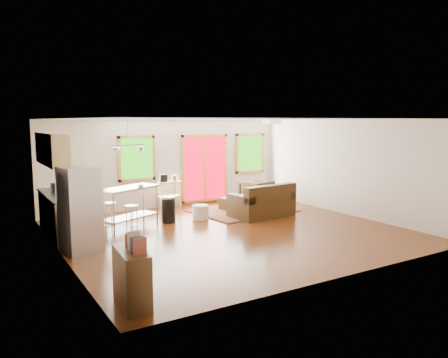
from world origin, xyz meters
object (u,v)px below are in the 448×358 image
armchair (256,191)px  ottoman (231,204)px  loveseat (263,204)px  island (129,200)px  coffee_table (254,198)px  refrigerator (80,209)px  rug (243,210)px  kitchen_cart (168,185)px

armchair → ottoman: size_ratio=1.57×
loveseat → island: (-3.46, 0.69, 0.32)m
coffee_table → refrigerator: size_ratio=0.61×
island → loveseat: bearing=-11.3°
loveseat → rug: bearing=87.2°
coffee_table → armchair: (0.38, 0.43, 0.10)m
rug → loveseat: loveseat is taller
armchair → refrigerator: 6.18m
armchair → refrigerator: refrigerator is taller
rug → ottoman: size_ratio=5.09×
coffee_table → kitchen_cart: 2.54m
loveseat → ottoman: size_ratio=3.31×
ottoman → refrigerator: (-4.68, -1.91, 0.66)m
refrigerator → armchair: bearing=9.6°
ottoman → kitchen_cart: size_ratio=0.52×
rug → armchair: armchair is taller
ottoman → refrigerator: refrigerator is taller
rug → coffee_table: bearing=18.7°
refrigerator → island: (1.46, 1.40, -0.16)m
coffee_table → refrigerator: refrigerator is taller
rug → ottoman: ottoman is taller
armchair → coffee_table: bearing=35.4°
kitchen_cart → rug: bearing=-39.2°
coffee_table → ottoman: bearing=168.6°
coffee_table → armchair: size_ratio=1.22×
loveseat → ottoman: bearing=95.9°
rug → ottoman: bearing=123.0°
coffee_table → kitchen_cart: bearing=151.0°
refrigerator → coffee_table: bearing=6.9°
island → kitchen_cart: kitchen_cart is taller
rug → island: island is taller
ottoman → island: (-3.22, -0.51, 0.50)m
armchair → kitchen_cart: kitchen_cart is taller
rug → refrigerator: refrigerator is taller
rug → loveseat: (0.04, -0.89, 0.34)m
coffee_table → armchair: 0.58m
ottoman → refrigerator: size_ratio=0.32×
refrigerator → island: 2.03m
armchair → island: (-4.30, -0.80, 0.26)m
refrigerator → island: bearing=32.4°
island → refrigerator: bearing=-136.3°
ottoman → island: size_ratio=0.32×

